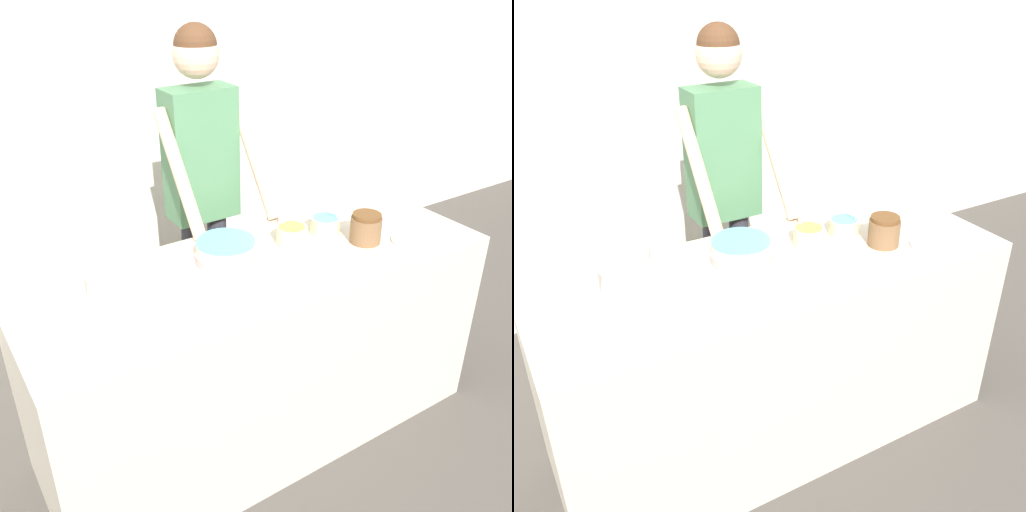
{
  "view_description": "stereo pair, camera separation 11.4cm",
  "coord_description": "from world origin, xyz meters",
  "views": [
    {
      "loc": [
        -1.12,
        -1.33,
        2.01
      ],
      "look_at": [
        -0.05,
        0.32,
        0.96
      ],
      "focal_mm": 40.0,
      "sensor_mm": 36.0,
      "label": 1
    },
    {
      "loc": [
        -1.02,
        -1.39,
        2.01
      ],
      "look_at": [
        -0.05,
        0.32,
        0.96
      ],
      "focal_mm": 40.0,
      "sensor_mm": 36.0,
      "label": 2
    }
  ],
  "objects": [
    {
      "name": "ground_plane",
      "position": [
        0.0,
        0.0,
        0.0
      ],
      "size": [
        14.0,
        14.0,
        0.0
      ],
      "primitive_type": "plane",
      "color": "#4C4742"
    },
    {
      "name": "wall_back",
      "position": [
        0.0,
        1.8,
        1.3
      ],
      "size": [
        10.0,
        0.05,
        2.6
      ],
      "color": "silver",
      "rests_on": "ground_plane"
    },
    {
      "name": "counter",
      "position": [
        0.0,
        0.36,
        0.45
      ],
      "size": [
        1.96,
        0.71,
        0.89
      ],
      "color": "beige",
      "rests_on": "ground_plane"
    },
    {
      "name": "person_baker",
      "position": [
        0.08,
        1.0,
        1.1
      ],
      "size": [
        0.45,
        0.47,
        1.74
      ],
      "color": "#2D2D38",
      "rests_on": "ground_plane"
    },
    {
      "name": "cake",
      "position": [
        -0.12,
        0.43,
        0.94
      ],
      "size": [
        0.3,
        0.3,
        0.1
      ],
      "color": "silver",
      "rests_on": "counter"
    },
    {
      "name": "frosting_bowl_olive",
      "position": [
        0.21,
        0.43,
        0.94
      ],
      "size": [
        0.13,
        0.13,
        0.16
      ],
      "color": "beige",
      "rests_on": "counter"
    },
    {
      "name": "frosting_bowl_white",
      "position": [
        -0.75,
        0.5,
        0.94
      ],
      "size": [
        0.14,
        0.14,
        0.09
      ],
      "color": "silver",
      "rests_on": "counter"
    },
    {
      "name": "frosting_bowl_blue",
      "position": [
        0.4,
        0.44,
        0.93
      ],
      "size": [
        0.14,
        0.14,
        0.18
      ],
      "color": "beige",
      "rests_on": "counter"
    },
    {
      "name": "drinking_glass",
      "position": [
        -0.5,
        0.55,
        0.97
      ],
      "size": [
        0.07,
        0.07,
        0.16
      ],
      "color": "silver",
      "rests_on": "counter"
    },
    {
      "name": "ceramic_plate",
      "position": [
        0.67,
        0.14,
        0.9
      ],
      "size": [
        0.22,
        0.22,
        0.01
      ],
      "color": "white",
      "rests_on": "counter"
    },
    {
      "name": "stoneware_jar",
      "position": [
        0.48,
        0.27,
        0.96
      ],
      "size": [
        0.13,
        0.13,
        0.13
      ],
      "color": "brown",
      "rests_on": "counter"
    }
  ]
}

